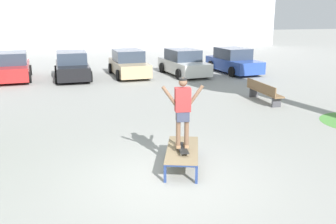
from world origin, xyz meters
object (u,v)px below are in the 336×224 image
(skater, at_px, (183,108))
(car_tan, at_px, (129,64))
(park_bench, at_px, (264,91))
(skate_box, at_px, (182,151))
(car_red, at_px, (12,67))
(car_blue, at_px, (233,61))
(car_black, at_px, (72,66))
(car_white, at_px, (183,63))
(skateboard, at_px, (182,148))

(skater, height_order, car_tan, skater)
(car_tan, bearing_deg, park_bench, -59.39)
(car_tan, xyz_separation_m, park_bench, (4.59, -7.75, -0.24))
(skate_box, bearing_deg, skater, -108.09)
(car_red, bearing_deg, skate_box, -67.09)
(skater, relative_size, car_red, 0.39)
(car_blue, relative_size, park_bench, 1.82)
(car_red, bearing_deg, car_blue, -2.91)
(skate_box, relative_size, car_tan, 0.47)
(car_black, xyz_separation_m, car_tan, (3.19, 0.16, 0.00))
(car_white, height_order, car_blue, same)
(skate_box, height_order, car_black, car_black)
(car_tan, height_order, park_bench, car_tan)
(skate_box, distance_m, car_black, 13.60)
(car_tan, relative_size, car_white, 0.98)
(skate_box, height_order, car_blue, car_blue)
(skateboard, bearing_deg, car_blue, 62.33)
(skateboard, distance_m, car_white, 13.77)
(car_red, xyz_separation_m, park_bench, (10.98, -8.08, -0.24))
(skateboard, relative_size, car_tan, 0.19)
(skater, bearing_deg, car_black, 100.91)
(skater, distance_m, car_blue, 15.06)
(skate_box, distance_m, car_blue, 14.89)
(skater, relative_size, car_black, 0.40)
(skate_box, height_order, skater, skater)
(car_blue, bearing_deg, skate_box, -117.77)
(skate_box, xyz_separation_m, skater, (-0.05, -0.14, 1.12))
(car_red, height_order, park_bench, car_red)
(skate_box, xyz_separation_m, car_red, (-5.84, 13.82, 0.28))
(skate_box, xyz_separation_m, park_bench, (5.14, 5.74, 0.03))
(car_black, distance_m, park_bench, 10.87)
(skater, bearing_deg, car_tan, 87.50)
(car_tan, bearing_deg, skate_box, -92.33)
(car_white, bearing_deg, car_black, 177.80)
(car_red, bearing_deg, skateboard, -67.47)
(skateboard, xyz_separation_m, car_tan, (0.60, 13.64, 0.15))
(park_bench, bearing_deg, car_blue, 76.37)
(skate_box, height_order, car_white, car_white)
(car_white, xyz_separation_m, car_blue, (3.20, 0.08, 0.00))
(skater, bearing_deg, skateboard, -95.79)
(skateboard, distance_m, skater, 0.99)
(skateboard, height_order, car_blue, car_blue)
(skate_box, relative_size, park_bench, 0.85)
(car_red, distance_m, car_black, 3.23)
(skate_box, bearing_deg, car_white, 74.05)
(skate_box, relative_size, skateboard, 2.50)
(skateboard, bearing_deg, car_black, 100.91)
(car_red, relative_size, car_white, 0.99)
(skater, height_order, car_red, skater)
(car_tan, bearing_deg, car_white, -7.22)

